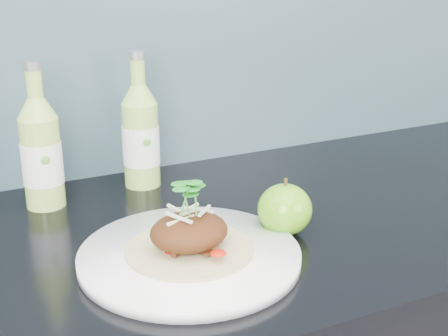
{
  "coord_description": "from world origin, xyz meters",
  "views": [
    {
      "loc": [
        -0.28,
        0.92,
        1.29
      ],
      "look_at": [
        0.08,
        1.67,
        1.0
      ],
      "focal_mm": 50.0,
      "sensor_mm": 36.0,
      "label": 1
    }
  ],
  "objects_px": {
    "dinner_plate": "(190,256)",
    "green_apple": "(285,209)",
    "cider_bottle_left": "(41,153)",
    "cider_bottle_right": "(141,136)"
  },
  "relations": [
    {
      "from": "cider_bottle_right",
      "to": "green_apple",
      "type": "bearing_deg",
      "value": -55.31
    },
    {
      "from": "green_apple",
      "to": "cider_bottle_right",
      "type": "bearing_deg",
      "value": 113.58
    },
    {
      "from": "cider_bottle_left",
      "to": "dinner_plate",
      "type": "bearing_deg",
      "value": -78.83
    },
    {
      "from": "dinner_plate",
      "to": "green_apple",
      "type": "height_order",
      "value": "green_apple"
    },
    {
      "from": "dinner_plate",
      "to": "cider_bottle_left",
      "type": "height_order",
      "value": "cider_bottle_left"
    },
    {
      "from": "dinner_plate",
      "to": "green_apple",
      "type": "relative_size",
      "value": 3.78
    },
    {
      "from": "dinner_plate",
      "to": "cider_bottle_left",
      "type": "xyz_separation_m",
      "value": [
        -0.13,
        0.28,
        0.08
      ]
    },
    {
      "from": "dinner_plate",
      "to": "green_apple",
      "type": "bearing_deg",
      "value": 7.22
    },
    {
      "from": "cider_bottle_left",
      "to": "cider_bottle_right",
      "type": "xyz_separation_m",
      "value": [
        0.17,
        0.02,
        0.0
      ]
    },
    {
      "from": "cider_bottle_left",
      "to": "green_apple",
      "type": "bearing_deg",
      "value": -55.93
    }
  ]
}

